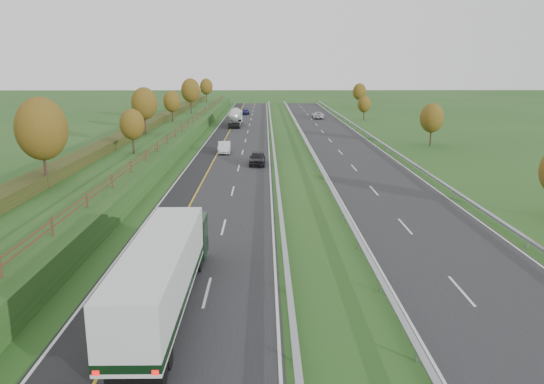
{
  "coord_description": "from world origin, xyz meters",
  "views": [
    {
      "loc": [
        4.45,
        -15.95,
        12.13
      ],
      "look_at": [
        5.01,
        25.5,
        2.2
      ],
      "focal_mm": 35.0,
      "sensor_mm": 36.0,
      "label": 1
    }
  ],
  "objects_px": {
    "road_tanker": "(235,117)",
    "car_dark_near": "(257,158)",
    "car_silver_mid": "(224,147)",
    "car_small_far": "(245,112)",
    "car_oncoming": "(318,115)",
    "box_lorry": "(164,271)"
  },
  "relations": [
    {
      "from": "road_tanker",
      "to": "car_dark_near",
      "type": "relative_size",
      "value": 2.31
    },
    {
      "from": "car_silver_mid",
      "to": "car_small_far",
      "type": "xyz_separation_m",
      "value": [
        0.85,
        60.53,
        -0.13
      ]
    },
    {
      "from": "road_tanker",
      "to": "car_oncoming",
      "type": "bearing_deg",
      "value": 39.52
    },
    {
      "from": "car_dark_near",
      "to": "car_small_far",
      "type": "distance_m",
      "value": 69.77
    },
    {
      "from": "box_lorry",
      "to": "car_oncoming",
      "type": "xyz_separation_m",
      "value": [
        17.34,
        99.82,
        -1.52
      ]
    },
    {
      "from": "car_dark_near",
      "to": "car_silver_mid",
      "type": "height_order",
      "value": "car_dark_near"
    },
    {
      "from": "road_tanker",
      "to": "car_dark_near",
      "type": "xyz_separation_m",
      "value": [
        5.09,
        -43.76,
        -1.0
      ]
    },
    {
      "from": "road_tanker",
      "to": "car_dark_near",
      "type": "distance_m",
      "value": 44.07
    },
    {
      "from": "car_dark_near",
      "to": "road_tanker",
      "type": "bearing_deg",
      "value": 98.2
    },
    {
      "from": "box_lorry",
      "to": "car_small_far",
      "type": "bearing_deg",
      "value": 89.97
    },
    {
      "from": "car_dark_near",
      "to": "car_small_far",
      "type": "bearing_deg",
      "value": 94.79
    },
    {
      "from": "car_dark_near",
      "to": "car_oncoming",
      "type": "relative_size",
      "value": 0.88
    },
    {
      "from": "car_small_far",
      "to": "car_silver_mid",
      "type": "bearing_deg",
      "value": -89.55
    },
    {
      "from": "box_lorry",
      "to": "road_tanker",
      "type": "bearing_deg",
      "value": 90.74
    },
    {
      "from": "car_dark_near",
      "to": "car_silver_mid",
      "type": "relative_size",
      "value": 1.0
    },
    {
      "from": "car_oncoming",
      "to": "car_dark_near",
      "type": "bearing_deg",
      "value": 78.08
    },
    {
      "from": "car_dark_near",
      "to": "car_small_far",
      "type": "relative_size",
      "value": 1.05
    },
    {
      "from": "box_lorry",
      "to": "car_silver_mid",
      "type": "distance_m",
      "value": 50.0
    },
    {
      "from": "road_tanker",
      "to": "car_small_far",
      "type": "bearing_deg",
      "value": 87.45
    },
    {
      "from": "road_tanker",
      "to": "box_lorry",
      "type": "bearing_deg",
      "value": -89.26
    },
    {
      "from": "car_dark_near",
      "to": "car_silver_mid",
      "type": "bearing_deg",
      "value": 119.25
    },
    {
      "from": "box_lorry",
      "to": "car_oncoming",
      "type": "distance_m",
      "value": 101.32
    }
  ]
}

